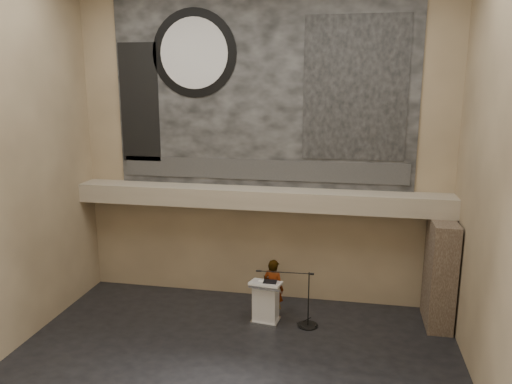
# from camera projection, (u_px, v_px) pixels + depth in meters

# --- Properties ---
(floor) EXTENTS (10.00, 10.00, 0.00)m
(floor) POSITION_uv_depth(u_px,v_px,m) (227.00, 373.00, 10.47)
(floor) COLOR black
(floor) RESTS_ON ground
(wall_back) EXTENTS (10.00, 0.02, 8.50)m
(wall_back) POSITION_uv_depth(u_px,v_px,m) (262.00, 147.00, 13.37)
(wall_back) COLOR #79664D
(wall_back) RESTS_ON floor
(wall_front) EXTENTS (10.00, 0.02, 8.50)m
(wall_front) POSITION_uv_depth(u_px,v_px,m) (137.00, 239.00, 5.70)
(wall_front) COLOR #79664D
(wall_front) RESTS_ON floor
(wall_right) EXTENTS (0.02, 8.00, 8.50)m
(wall_right) POSITION_uv_depth(u_px,v_px,m) (505.00, 185.00, 8.62)
(wall_right) COLOR #79664D
(wall_right) RESTS_ON floor
(soffit) EXTENTS (10.00, 0.80, 0.50)m
(soffit) POSITION_uv_depth(u_px,v_px,m) (259.00, 198.00, 13.27)
(soffit) COLOR gray
(soffit) RESTS_ON wall_back
(sprinkler_left) EXTENTS (0.04, 0.04, 0.06)m
(sprinkler_left) POSITION_uv_depth(u_px,v_px,m) (201.00, 206.00, 13.58)
(sprinkler_left) COLOR #B2893D
(sprinkler_left) RESTS_ON soffit
(sprinkler_right) EXTENTS (0.04, 0.04, 0.06)m
(sprinkler_right) POSITION_uv_depth(u_px,v_px,m) (330.00, 212.00, 12.93)
(sprinkler_right) COLOR #B2893D
(sprinkler_right) RESTS_ON soffit
(banner) EXTENTS (8.00, 0.05, 5.00)m
(banner) POSITION_uv_depth(u_px,v_px,m) (262.00, 92.00, 13.02)
(banner) COLOR black
(banner) RESTS_ON wall_back
(banner_text_strip) EXTENTS (7.76, 0.02, 0.55)m
(banner_text_strip) POSITION_uv_depth(u_px,v_px,m) (261.00, 170.00, 13.43)
(banner_text_strip) COLOR #2B2B2B
(banner_text_strip) RESTS_ON banner
(banner_clock_rim) EXTENTS (2.30, 0.02, 2.30)m
(banner_clock_rim) POSITION_uv_depth(u_px,v_px,m) (194.00, 53.00, 13.09)
(banner_clock_rim) COLOR black
(banner_clock_rim) RESTS_ON banner
(banner_clock_face) EXTENTS (1.84, 0.02, 1.84)m
(banner_clock_face) POSITION_uv_depth(u_px,v_px,m) (194.00, 53.00, 13.07)
(banner_clock_face) COLOR silver
(banner_clock_face) RESTS_ON banner
(banner_building_print) EXTENTS (2.60, 0.02, 3.60)m
(banner_building_print) POSITION_uv_depth(u_px,v_px,m) (355.00, 89.00, 12.52)
(banner_building_print) COLOR black
(banner_building_print) RESTS_ON banner
(banner_brick_print) EXTENTS (1.10, 0.02, 3.20)m
(banner_brick_print) POSITION_uv_depth(u_px,v_px,m) (139.00, 103.00, 13.67)
(banner_brick_print) COLOR black
(banner_brick_print) RESTS_ON banner
(stone_pier) EXTENTS (0.60, 1.40, 2.70)m
(stone_pier) POSITION_uv_depth(u_px,v_px,m) (440.00, 273.00, 12.34)
(stone_pier) COLOR #403227
(stone_pier) RESTS_ON floor
(lectern) EXTENTS (0.83, 0.64, 1.14)m
(lectern) POSITION_uv_depth(u_px,v_px,m) (266.00, 302.00, 12.56)
(lectern) COLOR silver
(lectern) RESTS_ON floor
(binder) EXTENTS (0.33, 0.27, 0.04)m
(binder) POSITION_uv_depth(u_px,v_px,m) (270.00, 282.00, 12.38)
(binder) COLOR black
(binder) RESTS_ON lectern
(papers) EXTENTS (0.21, 0.28, 0.00)m
(papers) POSITION_uv_depth(u_px,v_px,m) (261.00, 282.00, 12.40)
(papers) COLOR white
(papers) RESTS_ON lectern
(speaker_person) EXTENTS (0.67, 0.55, 1.57)m
(speaker_person) POSITION_uv_depth(u_px,v_px,m) (273.00, 288.00, 12.81)
(speaker_person) COLOR silver
(speaker_person) RESTS_ON floor
(mic_stand) EXTENTS (1.57, 0.52, 1.43)m
(mic_stand) POSITION_uv_depth(u_px,v_px,m) (306.00, 318.00, 12.46)
(mic_stand) COLOR black
(mic_stand) RESTS_ON floor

